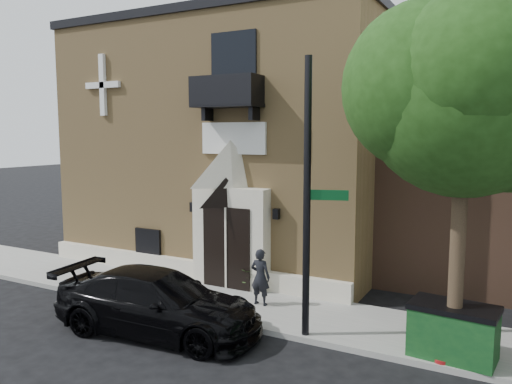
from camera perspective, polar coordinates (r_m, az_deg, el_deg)
ground at (r=13.83m, az=-5.21°, el=-14.75°), size 120.00×120.00×0.00m
sidewalk at (r=14.55m, az=1.51°, el=-13.29°), size 42.00×3.00×0.15m
church at (r=21.24m, az=-0.30°, el=5.59°), size 12.20×11.01×9.30m
street_tree_left at (r=11.17m, az=22.86°, el=10.35°), size 4.97×4.38×7.77m
black_sedan at (r=13.18m, az=-11.16°, el=-12.28°), size 5.66×2.74×1.59m
street_sign at (r=11.93m, az=5.94°, el=-0.73°), size 1.26×1.02×6.69m
fire_hydrant at (r=11.92m, az=20.51°, el=-16.13°), size 0.42×0.34×0.74m
dumpster at (r=12.13m, az=21.61°, el=-14.54°), size 1.92×1.22×1.19m
planter at (r=15.95m, az=-0.94°, el=-9.89°), size 0.71×0.64×0.69m
pedestrian_near at (r=14.49m, az=0.50°, el=-9.67°), size 0.60×0.40×1.64m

